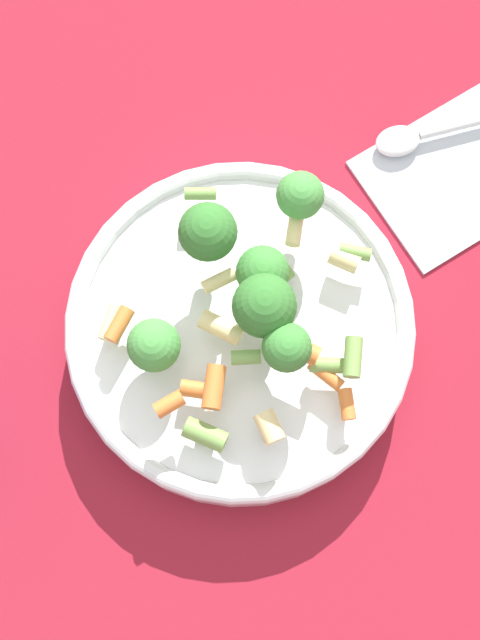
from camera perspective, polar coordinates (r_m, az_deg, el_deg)
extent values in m
plane|color=maroon|center=(0.68, 0.00, -1.23)|extent=(3.00, 3.00, 0.00)
cylinder|color=silver|center=(0.66, 0.00, -0.82)|extent=(0.25, 0.25, 0.04)
torus|color=silver|center=(0.63, 0.00, -0.38)|extent=(0.25, 0.25, 0.01)
cylinder|color=#8CB766|center=(0.62, -5.36, -2.04)|extent=(0.01, 0.01, 0.01)
sphere|color=#479342|center=(0.60, -5.54, -1.62)|extent=(0.04, 0.04, 0.04)
cylinder|color=#8CB766|center=(0.63, 3.75, 7.32)|extent=(0.01, 0.01, 0.01)
sphere|color=#479342|center=(0.61, 3.87, 7.98)|extent=(0.03, 0.03, 0.03)
cylinder|color=#8CB766|center=(0.62, 1.40, 2.46)|extent=(0.01, 0.01, 0.02)
sphere|color=#3D8438|center=(0.60, 1.45, 3.08)|extent=(0.04, 0.04, 0.04)
cylinder|color=#8CB766|center=(0.60, 1.51, 0.28)|extent=(0.01, 0.01, 0.02)
sphere|color=#33722D|center=(0.58, 1.57, 0.91)|extent=(0.04, 0.04, 0.04)
cylinder|color=#8CB766|center=(0.61, -1.99, 4.83)|extent=(0.01, 0.01, 0.02)
sphere|color=#33722D|center=(0.59, -2.08, 5.66)|extent=(0.04, 0.04, 0.04)
cylinder|color=#8CB766|center=(0.59, 2.91, -2.17)|extent=(0.01, 0.01, 0.01)
sphere|color=#3D8438|center=(0.57, 3.01, -1.76)|extent=(0.03, 0.03, 0.03)
cylinder|color=orange|center=(0.61, 5.51, -3.51)|extent=(0.02, 0.03, 0.01)
cylinder|color=#729E4C|center=(0.63, 2.47, 2.73)|extent=(0.02, 0.01, 0.01)
cylinder|color=#729E4C|center=(0.64, -2.56, 8.08)|extent=(0.02, 0.02, 0.01)
cylinder|color=#729E4C|center=(0.60, -2.24, -7.34)|extent=(0.03, 0.03, 0.01)
cylinder|color=orange|center=(0.59, 3.89, -1.86)|extent=(0.03, 0.03, 0.01)
cylinder|color=beige|center=(0.61, -1.05, -0.77)|extent=(0.03, 0.03, 0.01)
cylinder|color=beige|center=(0.61, -1.66, 2.36)|extent=(0.03, 0.01, 0.01)
cylinder|color=beige|center=(0.63, -8.28, -0.20)|extent=(0.03, 0.02, 0.01)
cylinder|color=orange|center=(0.61, 6.86, -5.38)|extent=(0.02, 0.02, 0.01)
cylinder|color=beige|center=(0.59, 1.89, -6.87)|extent=(0.02, 0.02, 0.01)
cylinder|color=orange|center=(0.62, -7.74, -0.29)|extent=(0.03, 0.02, 0.01)
cylinder|color=#729E4C|center=(0.59, 0.38, -2.40)|extent=(0.02, 0.02, 0.01)
cylinder|color=orange|center=(0.60, -1.68, -4.32)|extent=(0.03, 0.03, 0.01)
cylinder|color=orange|center=(0.61, -2.97, -4.45)|extent=(0.02, 0.02, 0.01)
cylinder|color=orange|center=(0.59, -4.56, -5.39)|extent=(0.02, 0.01, 0.01)
cylinder|color=#729E4C|center=(0.61, 5.68, -2.89)|extent=(0.03, 0.02, 0.01)
cylinder|color=beige|center=(0.63, 6.64, 3.98)|extent=(0.02, 0.03, 0.01)
cylinder|color=beige|center=(0.62, 3.55, 5.99)|extent=(0.03, 0.03, 0.01)
cylinder|color=#729E4C|center=(0.63, 7.38, 4.32)|extent=(0.02, 0.02, 0.01)
cylinder|color=#729E4C|center=(0.60, 7.24, -2.38)|extent=(0.03, 0.03, 0.01)
cube|color=#B2BCC6|center=(0.74, 14.65, 9.61)|extent=(0.17, 0.11, 0.01)
ellipsoid|color=silver|center=(0.73, 10.07, 11.21)|extent=(0.04, 0.03, 0.01)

